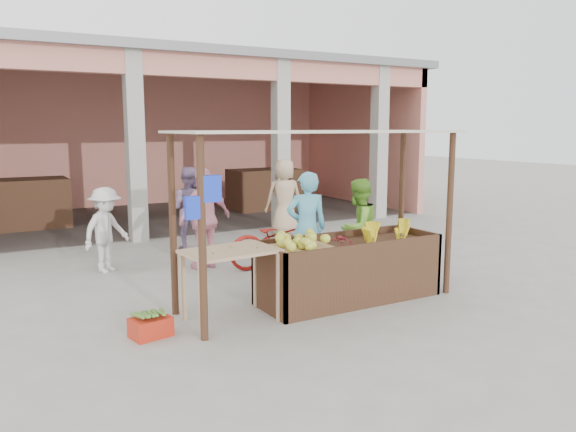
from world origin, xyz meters
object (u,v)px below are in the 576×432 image
red_crate (151,327)px  vendor_blue (307,224)px  motorcycle (280,239)px  side_table (230,261)px  vendor_green (358,226)px  fruit_stall (349,272)px

red_crate → vendor_blue: vendor_blue is taller
vendor_blue → motorcycle: 1.17m
side_table → vendor_green: vendor_green is taller
vendor_blue → motorcycle: size_ratio=0.98×
vendor_blue → motorcycle: (0.11, 1.08, -0.44)m
side_table → red_crate: (-1.06, -0.07, -0.66)m
motorcycle → vendor_green: bearing=-140.0°
vendor_green → vendor_blue: bearing=-25.7°
vendor_blue → vendor_green: size_ratio=1.10×
side_table → vendor_green: 2.77m
fruit_stall → red_crate: size_ratio=5.84×
fruit_stall → motorcycle: bearing=89.0°
fruit_stall → vendor_green: size_ratio=1.53×
red_crate → vendor_green: 3.87m
red_crate → vendor_blue: 3.10m
red_crate → vendor_green: size_ratio=0.26×
side_table → motorcycle: size_ratio=0.62×
side_table → vendor_green: (2.63, 0.88, 0.08)m
fruit_stall → red_crate: fruit_stall is taller
side_table → motorcycle: (1.85, 2.09, -0.27)m
side_table → vendor_blue: bearing=24.7°
red_crate → vendor_green: (3.68, 0.95, 0.74)m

